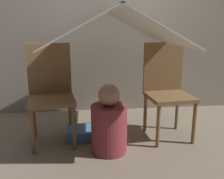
% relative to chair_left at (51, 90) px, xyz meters
% --- Properties ---
extents(ground_plane, '(8.80, 8.80, 0.00)m').
position_rel_chair_left_xyz_m(ground_plane, '(0.59, -0.29, -0.52)').
color(ground_plane, gray).
extents(wall_back, '(7.00, 0.05, 2.50)m').
position_rel_chair_left_xyz_m(wall_back, '(0.59, 0.88, 0.73)').
color(wall_back, gray).
rests_on(wall_back, ground_plane).
extents(chair_left, '(0.48, 0.48, 0.95)m').
position_rel_chair_left_xyz_m(chair_left, '(0.00, 0.00, 0.00)').
color(chair_left, brown).
rests_on(chair_left, ground_plane).
extents(chair_right, '(0.46, 0.46, 0.95)m').
position_rel_chair_left_xyz_m(chair_right, '(1.15, 0.00, 0.00)').
color(chair_right, brown).
rests_on(chair_right, ground_plane).
extents(sheet_canopy, '(1.15, 1.33, 0.32)m').
position_rel_chair_left_xyz_m(sheet_canopy, '(0.59, -0.08, 0.60)').
color(sheet_canopy, silver).
extents(person_front, '(0.32, 0.32, 0.63)m').
position_rel_chair_left_xyz_m(person_front, '(0.54, -0.31, -0.25)').
color(person_front, maroon).
rests_on(person_front, ground_plane).
extents(floor_cushion, '(0.34, 0.27, 0.10)m').
position_rel_chair_left_xyz_m(floor_cushion, '(0.30, 0.01, -0.47)').
color(floor_cushion, '#4C7FB2').
rests_on(floor_cushion, ground_plane).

